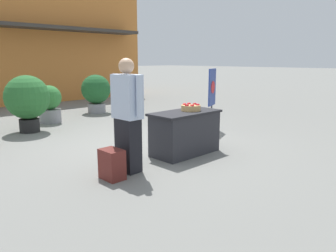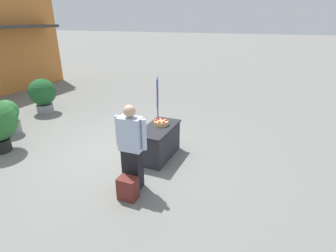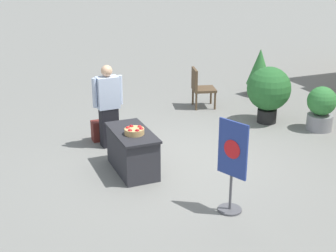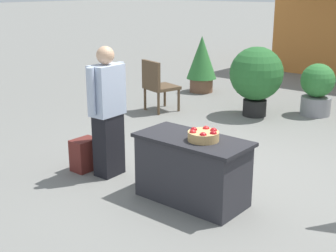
{
  "view_description": "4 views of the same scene",
  "coord_description": "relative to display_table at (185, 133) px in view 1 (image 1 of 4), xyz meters",
  "views": [
    {
      "loc": [
        -4.02,
        -4.67,
        1.63
      ],
      "look_at": [
        -0.15,
        -0.71,
        0.5
      ],
      "focal_mm": 35.0,
      "sensor_mm": 36.0,
      "label": 1
    },
    {
      "loc": [
        -4.87,
        -3.23,
        3.0
      ],
      "look_at": [
        0.64,
        -0.9,
        0.56
      ],
      "focal_mm": 28.0,
      "sensor_mm": 36.0,
      "label": 2
    },
    {
      "loc": [
        7.27,
        -3.23,
        3.61
      ],
      "look_at": [
        0.36,
        -0.34,
        0.86
      ],
      "focal_mm": 50.0,
      "sensor_mm": 36.0,
      "label": 3
    },
    {
      "loc": [
        2.95,
        -4.81,
        2.34
      ],
      "look_at": [
        -0.36,
        -0.8,
        0.77
      ],
      "focal_mm": 50.0,
      "sensor_mm": 36.0,
      "label": 4
    }
  ],
  "objects": [
    {
      "name": "potted_plant_near_left",
      "position": [
        -1.26,
        3.65,
        0.38
      ],
      "size": [
        0.98,
        0.98,
        1.29
      ],
      "color": "black",
      "rests_on": "ground_plane"
    },
    {
      "name": "potted_plant_far_left",
      "position": [
        1.33,
        4.95,
        0.29
      ],
      "size": [
        0.89,
        0.89,
        1.17
      ],
      "color": "gray",
      "rests_on": "ground_plane"
    },
    {
      "name": "ground_plane",
      "position": [
        -0.08,
        0.9,
        -0.38
      ],
      "size": [
        120.0,
        120.0,
        0.0
      ],
      "primitive_type": "plane",
      "color": "slate"
    },
    {
      "name": "backpack",
      "position": [
        -1.64,
        -0.15,
        -0.17
      ],
      "size": [
        0.24,
        0.34,
        0.42
      ],
      "color": "maroon",
      "rests_on": "ground_plane"
    },
    {
      "name": "storefront_building",
      "position": [
        1.19,
        10.01,
        1.83
      ],
      "size": [
        9.03,
        4.41,
        4.41
      ],
      "color": "#C67533",
      "rests_on": "ground_plane"
    },
    {
      "name": "display_table",
      "position": [
        0.0,
        0.0,
        0.0
      ],
      "size": [
        1.28,
        0.63,
        0.75
      ],
      "color": "#2D2D33",
      "rests_on": "ground_plane"
    },
    {
      "name": "potted_plant_far_right",
      "position": [
        -0.4,
        4.43,
        0.14
      ],
      "size": [
        0.63,
        0.63,
        0.97
      ],
      "color": "gray",
      "rests_on": "ground_plane"
    },
    {
      "name": "person_visitor",
      "position": [
        -1.28,
        -0.05,
        0.46
      ],
      "size": [
        0.28,
        0.61,
        1.65
      ],
      "rotation": [
        0.0,
        0.0,
        0.04
      ],
      "color": "black",
      "rests_on": "ground_plane"
    },
    {
      "name": "apple_basket",
      "position": [
        0.14,
        -0.0,
        0.43
      ],
      "size": [
        0.34,
        0.34,
        0.13
      ],
      "color": "tan",
      "rests_on": "display_table"
    },
    {
      "name": "poster_board",
      "position": [
        1.87,
        0.9,
        0.38
      ],
      "size": [
        0.48,
        0.36,
        1.42
      ],
      "rotation": [
        0.0,
        0.0,
        -1.18
      ],
      "color": "#4C4C51",
      "rests_on": "ground_plane"
    }
  ]
}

